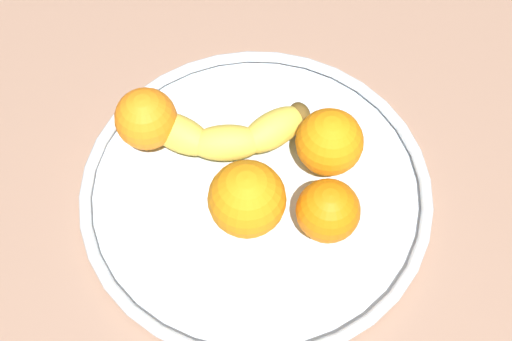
% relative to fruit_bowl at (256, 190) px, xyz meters
% --- Properties ---
extents(ground_plane, '(1.58, 1.58, 0.04)m').
position_rel_fruit_bowl_xyz_m(ground_plane, '(0.00, 0.00, -0.03)').
color(ground_plane, '#96745D').
extents(fruit_bowl, '(0.36, 0.36, 0.02)m').
position_rel_fruit_bowl_xyz_m(fruit_bowl, '(0.00, 0.00, 0.00)').
color(fruit_bowl, silver).
rests_on(fruit_bowl, ground_plane).
extents(banana, '(0.18, 0.09, 0.04)m').
position_rel_fruit_bowl_xyz_m(banana, '(-0.01, 0.06, 0.03)').
color(banana, yellow).
rests_on(banana, fruit_bowl).
extents(orange_front_left, '(0.07, 0.07, 0.07)m').
position_rel_fruit_bowl_xyz_m(orange_front_left, '(0.08, 0.01, 0.04)').
color(orange_front_left, orange).
rests_on(orange_front_left, fruit_bowl).
extents(orange_back_right, '(0.07, 0.07, 0.07)m').
position_rel_fruit_bowl_xyz_m(orange_back_right, '(-0.02, -0.03, 0.05)').
color(orange_back_right, orange).
rests_on(orange_back_right, fruit_bowl).
extents(orange_back_left, '(0.06, 0.06, 0.06)m').
position_rel_fruit_bowl_xyz_m(orange_back_left, '(0.05, -0.06, 0.04)').
color(orange_back_left, orange).
rests_on(orange_back_left, fruit_bowl).
extents(orange_center, '(0.06, 0.06, 0.06)m').
position_rel_fruit_bowl_xyz_m(orange_center, '(-0.09, 0.09, 0.04)').
color(orange_center, orange).
rests_on(orange_center, fruit_bowl).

